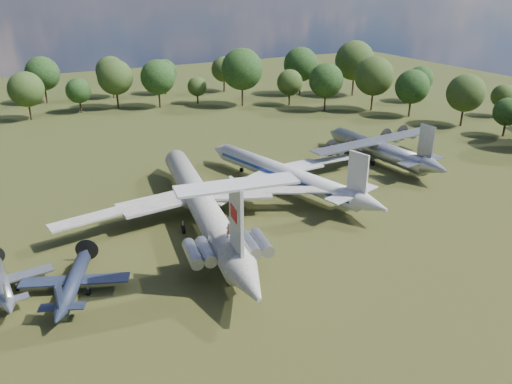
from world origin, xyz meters
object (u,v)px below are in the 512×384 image
person_on_il62 (228,230)px  il62_airliner (201,207)px  an12_transport (378,152)px  small_prop_west (74,285)px  tu104_jet (284,177)px  small_prop_northwest (2,285)px

person_on_il62 → il62_airliner: bearing=-113.7°
il62_airliner → person_on_il62: (-2.16, -15.16, 3.67)m
an12_transport → small_prop_west: bearing=-166.8°
small_prop_west → tu104_jet: bearing=44.7°
il62_airliner → small_prop_northwest: size_ratio=3.51×
il62_airliner → small_prop_west: 22.56m
tu104_jet → small_prop_west: size_ratio=2.61×
il62_airliner → an12_transport: size_ratio=1.63×
person_on_il62 → tu104_jet: bearing=-148.8°
tu104_jet → an12_transport: (23.85, 3.59, 0.02)m
il62_airliner → tu104_jet: size_ratio=1.25×
tu104_jet → person_on_il62: (-20.18, -21.44, 4.18)m
il62_airliner → an12_transport: (41.86, 9.87, -0.49)m
small_prop_west → person_on_il62: person_on_il62 is taller
an12_transport → person_on_il62: 50.81m
small_prop_west → person_on_il62: 19.10m
il62_airliner → tu104_jet: (18.01, 6.28, -0.51)m
an12_transport → small_prop_west: (-61.80, -20.31, -1.00)m
an12_transport → small_prop_northwest: an12_transport is taller
person_on_il62 → an12_transport: bearing=-166.0°
tu104_jet → person_on_il62: bearing=-148.5°
il62_airliner → tu104_jet: il62_airliner is taller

